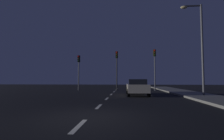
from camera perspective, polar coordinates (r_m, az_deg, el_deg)
ground_plane at (r=13.46m, az=-1.42°, el=-9.23°), size 80.00×80.00×0.00m
sidewalk_curb_right at (r=14.70m, az=29.41°, el=-8.01°), size 3.00×40.00×0.15m
lane_stripe_nearest at (r=5.48m, az=-10.95°, el=-17.76°), size 0.16×1.60×0.01m
lane_stripe_second at (r=9.13m, az=-4.39°, el=-11.98°), size 0.16×1.60×0.01m
lane_stripe_third at (r=12.86m, az=-1.70°, el=-9.48°), size 0.16×1.60×0.01m
lane_stripe_fourth at (r=16.63m, az=-0.24°, el=-8.10°), size 0.16×1.60×0.01m
lane_stripe_fifth at (r=20.41m, az=0.67°, el=-7.23°), size 0.16×1.60×0.01m
lane_stripe_sixth at (r=24.19m, az=1.30°, el=-6.63°), size 0.16×1.60×0.01m
lane_stripe_seventh at (r=27.98m, az=1.76°, el=-6.19°), size 0.16×1.60×0.01m
traffic_signal_left at (r=23.67m, az=-11.01°, el=1.39°), size 0.32×0.38×4.72m
traffic_signal_center at (r=22.86m, az=1.59°, el=2.29°), size 0.32×0.38×5.21m
traffic_signal_right at (r=23.15m, az=14.01°, el=2.63°), size 0.32×0.38×5.41m
car_stopped_ahead at (r=15.89m, az=8.29°, el=-5.57°), size 1.96×4.39×1.45m
street_lamp_right at (r=16.32m, az=26.96°, el=8.53°), size 1.78×0.36×7.79m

